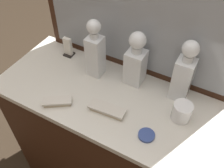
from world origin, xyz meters
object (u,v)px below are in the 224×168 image
object	(u,v)px
crystal_tumbler_rear	(182,112)
silver_brush_far_right	(107,109)
crystal_decanter_front	(183,76)
silver_brush_right	(57,102)
napkin_holder	(68,48)
porcelain_dish	(146,135)
crystal_decanter_left	(95,53)
crystal_decanter_center	(136,63)

from	to	relation	value
crystal_tumbler_rear	silver_brush_far_right	world-z (taller)	crystal_tumbler_rear
crystal_tumbler_rear	crystal_decanter_front	bearing A→B (deg)	112.63
silver_brush_right	napkin_holder	xyz separation A→B (m)	(-0.16, 0.31, 0.03)
porcelain_dish	crystal_tumbler_rear	bearing A→B (deg)	59.74
silver_brush_far_right	porcelain_dish	size ratio (longest dim) A/B	2.47
porcelain_dish	crystal_decanter_left	bearing A→B (deg)	148.91
silver_brush_far_right	napkin_holder	world-z (taller)	napkin_holder
crystal_decanter_left	crystal_decanter_front	bearing A→B (deg)	6.77
porcelain_dish	silver_brush_far_right	bearing A→B (deg)	170.26
silver_brush_far_right	crystal_decanter_center	bearing A→B (deg)	84.71
crystal_decanter_front	crystal_tumbler_rear	xyz separation A→B (m)	(0.05, -0.12, -0.09)
crystal_decanter_left	crystal_tumbler_rear	xyz separation A→B (m)	(0.47, -0.07, -0.09)
crystal_decanter_center	silver_brush_right	world-z (taller)	crystal_decanter_center
crystal_decanter_left	silver_brush_right	size ratio (longest dim) A/B	2.24
crystal_decanter_left	napkin_holder	size ratio (longest dim) A/B	2.80
silver_brush_right	silver_brush_far_right	distance (m)	0.23
crystal_decanter_center	silver_brush_far_right	world-z (taller)	crystal_decanter_center
crystal_decanter_center	crystal_tumbler_rear	distance (m)	0.31
crystal_decanter_left	silver_brush_far_right	bearing A→B (deg)	-48.06
porcelain_dish	crystal_decanter_front	bearing A→B (deg)	81.64
napkin_holder	silver_brush_far_right	bearing A→B (deg)	-32.52
crystal_decanter_front	silver_brush_right	bearing A→B (deg)	-146.13
crystal_decanter_center	crystal_decanter_front	xyz separation A→B (m)	(0.22, 0.01, 0.01)
crystal_tumbler_rear	silver_brush_far_right	bearing A→B (deg)	-157.71
silver_brush_far_right	napkin_holder	bearing A→B (deg)	147.48
crystal_decanter_front	crystal_decanter_center	bearing A→B (deg)	-178.01
porcelain_dish	crystal_decanter_center	bearing A→B (deg)	124.14
crystal_decanter_left	silver_brush_far_right	world-z (taller)	crystal_decanter_left
crystal_decanter_center	crystal_decanter_left	bearing A→B (deg)	-167.86
crystal_tumbler_rear	silver_brush_far_right	distance (m)	0.32
crystal_decanter_left	napkin_holder	distance (m)	0.23
crystal_decanter_left	porcelain_dish	size ratio (longest dim) A/B	4.45
crystal_decanter_left	crystal_decanter_center	xyz separation A→B (m)	(0.20, 0.04, -0.01)
silver_brush_right	porcelain_dish	xyz separation A→B (m)	(0.43, 0.04, -0.01)
crystal_tumbler_rear	silver_brush_far_right	xyz separation A→B (m)	(-0.30, -0.12, -0.03)
crystal_decanter_left	crystal_decanter_center	distance (m)	0.20
silver_brush_right	porcelain_dish	size ratio (longest dim) A/B	1.99
crystal_decanter_front	silver_brush_far_right	xyz separation A→B (m)	(-0.25, -0.24, -0.11)
crystal_decanter_left	crystal_tumbler_rear	world-z (taller)	crystal_decanter_left
silver_brush_far_right	porcelain_dish	distance (m)	0.21
crystal_decanter_center	napkin_holder	xyz separation A→B (m)	(-0.40, 0.01, -0.07)
crystal_decanter_left	silver_brush_far_right	size ratio (longest dim) A/B	1.80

